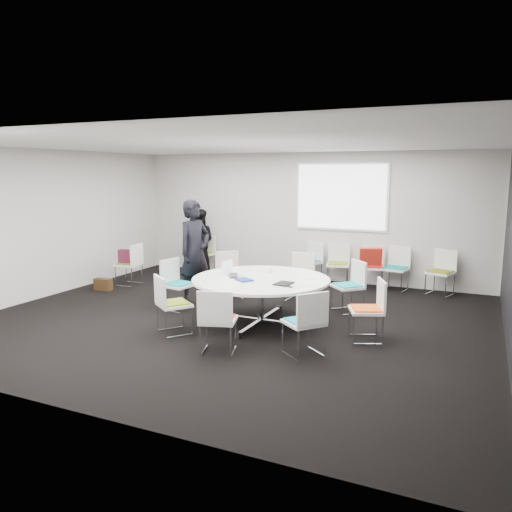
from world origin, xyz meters
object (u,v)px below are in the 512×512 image
at_px(chair_back_d, 395,277).
at_px(chair_ring_e, 179,294).
at_px(chair_person_back, 203,261).
at_px(person_back, 199,241).
at_px(chair_ring_f, 174,315).
at_px(chair_back_c, 372,275).
at_px(chair_ring_g, 218,333).
at_px(chair_ring_c, 299,286).
at_px(brown_bag, 103,284).
at_px(person_main, 195,252).
at_px(chair_ring_b, 348,296).
at_px(maroon_bag, 128,256).
at_px(chair_back_b, 338,272).
at_px(chair_ring_d, 230,284).
at_px(cup, 270,270).
at_px(chair_ring_a, 367,322).
at_px(laptop, 236,275).
at_px(chair_spare_left, 129,272).
at_px(chair_back_a, 309,270).
at_px(conference_table, 261,290).
at_px(chair_ring_h, 304,335).
at_px(chair_back_e, 440,281).

bearing_deg(chair_back_d, chair_ring_e, 54.90).
height_order(chair_person_back, person_back, person_back).
relative_size(chair_ring_f, person_back, 0.57).
xyz_separation_m(chair_ring_f, chair_back_c, (2.08, 4.15, 0.00)).
bearing_deg(chair_back_c, chair_back_d, 176.18).
xyz_separation_m(chair_ring_f, chair_ring_g, (0.99, -0.43, 0.00)).
bearing_deg(chair_ring_e, chair_back_c, 147.91).
xyz_separation_m(chair_ring_c, brown_bag, (-3.90, -0.86, -0.16)).
relative_size(chair_back_c, person_main, 0.47).
bearing_deg(chair_back_d, chair_ring_b, 87.33).
bearing_deg(brown_bag, chair_ring_e, -15.17).
xyz_separation_m(chair_person_back, maroon_bag, (-0.74, -1.84, 0.34)).
xyz_separation_m(chair_ring_b, chair_back_b, (-0.71, 1.94, 0.00)).
xyz_separation_m(chair_ring_d, cup, (1.14, -0.77, 0.50)).
bearing_deg(chair_back_b, cup, 70.06).
bearing_deg(cup, chair_person_back, 136.39).
relative_size(chair_ring_a, chair_ring_b, 1.00).
xyz_separation_m(chair_ring_d, chair_ring_f, (0.20, -2.20, 0.00)).
bearing_deg(laptop, chair_back_c, -56.29).
distance_m(chair_ring_d, maroon_bag, 2.51).
bearing_deg(chair_ring_a, chair_ring_b, 1.21).
bearing_deg(brown_bag, person_main, -1.44).
xyz_separation_m(chair_spare_left, brown_bag, (-0.18, -0.61, -0.16)).
bearing_deg(chair_person_back, person_back, 98.75).
relative_size(chair_ring_e, chair_spare_left, 1.00).
bearing_deg(chair_back_b, chair_ring_d, 40.33).
bearing_deg(laptop, chair_back_a, -33.51).
distance_m(conference_table, chair_back_c, 3.35).
bearing_deg(chair_ring_e, chair_ring_f, 39.76).
bearing_deg(person_main, chair_ring_e, -164.24).
relative_size(chair_person_back, cup, 9.78).
height_order(conference_table, chair_ring_f, chair_ring_f).
xyz_separation_m(chair_spare_left, laptop, (3.23, -1.36, 0.47)).
xyz_separation_m(chair_ring_b, chair_spare_left, (-4.73, 0.12, 0.00)).
relative_size(chair_ring_c, chair_ring_e, 1.00).
xyz_separation_m(chair_ring_b, brown_bag, (-4.91, -0.50, -0.16)).
distance_m(laptop, maroon_bag, 3.52).
height_order(chair_back_b, person_main, person_main).
bearing_deg(person_main, maroon_bag, 88.50).
height_order(chair_back_b, brown_bag, chair_back_b).
bearing_deg(cup, chair_ring_a, -17.94).
height_order(chair_ring_c, chair_ring_g, same).
bearing_deg(chair_ring_d, chair_back_a, -159.04).
xyz_separation_m(chair_ring_a, laptop, (-2.11, 0.10, 0.47)).
bearing_deg(maroon_bag, person_main, -18.07).
xyz_separation_m(chair_ring_b, cup, (-1.13, -0.79, 0.50)).
relative_size(chair_ring_e, chair_ring_h, 1.00).
bearing_deg(chair_ring_a, chair_back_d, -20.82).
distance_m(chair_ring_h, chair_back_b, 4.28).
relative_size(chair_back_d, chair_back_e, 1.00).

